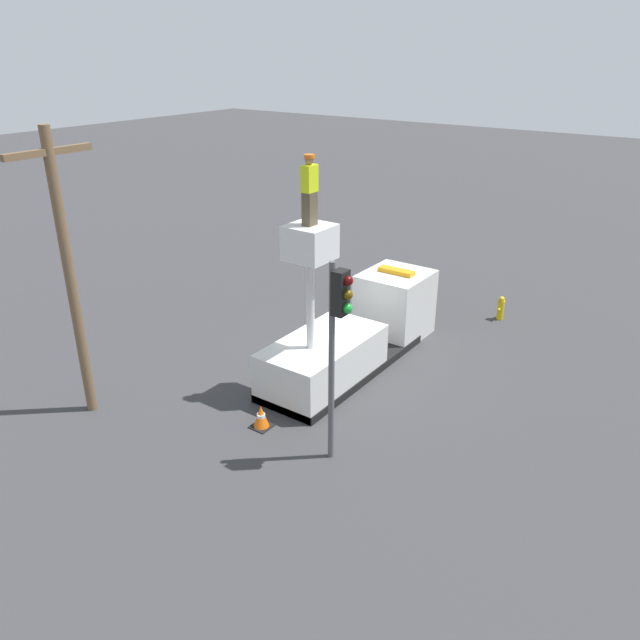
% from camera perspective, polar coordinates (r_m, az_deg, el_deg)
% --- Properties ---
extents(ground_plane, '(120.00, 120.00, 0.00)m').
position_cam_1_polar(ground_plane, '(18.98, 2.17, -4.53)').
color(ground_plane, '#38383A').
extents(bucket_truck, '(7.22, 2.07, 4.86)m').
position_cam_1_polar(bucket_truck, '(19.01, 3.24, -1.24)').
color(bucket_truck, black).
rests_on(bucket_truck, ground).
extents(worker, '(0.40, 0.26, 1.75)m').
position_cam_1_polar(worker, '(15.66, -0.96, 11.77)').
color(worker, brown).
rests_on(worker, bucket_truck).
extents(traffic_light_pole, '(0.34, 0.57, 4.90)m').
position_cam_1_polar(traffic_light_pole, '(13.46, 1.60, -0.51)').
color(traffic_light_pole, '#515156').
rests_on(traffic_light_pole, ground).
extents(fire_hydrant, '(0.48, 0.24, 0.87)m').
position_cam_1_polar(fire_hydrant, '(23.11, 16.19, 1.05)').
color(fire_hydrant, gold).
rests_on(fire_hydrant, ground).
extents(traffic_cone_rear, '(0.51, 0.51, 0.61)m').
position_cam_1_polar(traffic_cone_rear, '(16.22, -5.41, -8.83)').
color(traffic_cone_rear, black).
rests_on(traffic_cone_rear, ground).
extents(utility_pole, '(2.20, 0.26, 7.40)m').
position_cam_1_polar(utility_pole, '(16.49, -22.01, 4.41)').
color(utility_pole, brown).
rests_on(utility_pole, ground).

